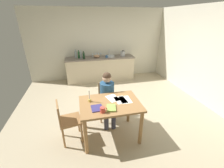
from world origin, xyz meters
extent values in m
cube|color=tan|center=(0.00, 0.00, -0.02)|extent=(5.20, 5.20, 0.04)
cube|color=beige|center=(0.00, 2.60, 1.30)|extent=(5.20, 0.12, 2.60)
cube|color=beige|center=(2.60, 0.00, 1.30)|extent=(0.12, 5.20, 2.60)
cube|color=beige|center=(0.00, 2.24, 0.43)|extent=(2.52, 0.60, 0.86)
cube|color=#72665B|center=(0.00, 2.24, 0.88)|extent=(2.56, 0.64, 0.04)
cube|color=#9E7042|center=(-0.29, -0.82, 0.76)|extent=(1.15, 0.83, 0.04)
cylinder|color=#9E7042|center=(-0.81, -1.18, 0.37)|extent=(0.07, 0.07, 0.74)
cylinder|color=#9E7042|center=(0.22, -1.18, 0.37)|extent=(0.07, 0.07, 0.74)
cylinder|color=#9E7042|center=(-0.81, -0.47, 0.37)|extent=(0.07, 0.07, 0.74)
cylinder|color=#9E7042|center=(0.22, -0.47, 0.37)|extent=(0.07, 0.07, 0.74)
cube|color=#9E7042|center=(-0.24, -0.23, 0.46)|extent=(0.42, 0.42, 0.04)
cube|color=#9E7042|center=(-0.23, -0.05, 0.67)|extent=(0.36, 0.05, 0.40)
cylinder|color=#9E7042|center=(-0.42, -0.39, 0.23)|extent=(0.04, 0.04, 0.45)
cylinder|color=#9E7042|center=(-0.08, -0.41, 0.23)|extent=(0.04, 0.04, 0.45)
cylinder|color=#9E7042|center=(-0.40, -0.05, 0.23)|extent=(0.04, 0.04, 0.45)
cylinder|color=#9E7042|center=(-0.06, -0.07, 0.23)|extent=(0.04, 0.04, 0.45)
cylinder|color=navy|center=(-0.24, -0.25, 0.70)|extent=(0.34, 0.34, 0.50)
sphere|color=#D8AD8C|center=(-0.24, -0.25, 1.06)|extent=(0.20, 0.20, 0.20)
sphere|color=#473323|center=(-0.24, -0.25, 1.10)|extent=(0.19, 0.19, 0.19)
cylinder|color=#383847|center=(-0.33, -0.44, 0.45)|extent=(0.15, 0.39, 0.13)
cylinder|color=#383847|center=(-0.34, -0.63, 0.23)|extent=(0.10, 0.10, 0.45)
cylinder|color=#383847|center=(-0.17, -0.44, 0.45)|extent=(0.15, 0.39, 0.13)
cylinder|color=#383847|center=(-0.18, -0.63, 0.23)|extent=(0.10, 0.10, 0.45)
cube|color=#9E7042|center=(-1.07, -0.76, 0.47)|extent=(0.46, 0.46, 0.04)
cube|color=#9E7042|center=(-1.25, -0.79, 0.68)|extent=(0.09, 0.36, 0.40)
cylinder|color=#9E7042|center=(-0.87, -0.91, 0.23)|extent=(0.04, 0.04, 0.46)
cylinder|color=#9E7042|center=(-0.93, -0.57, 0.23)|extent=(0.04, 0.04, 0.46)
cylinder|color=#9E7042|center=(-1.21, -0.96, 0.23)|extent=(0.04, 0.04, 0.46)
cylinder|color=#9E7042|center=(-1.26, -0.62, 0.23)|extent=(0.04, 0.04, 0.46)
cylinder|color=#D84C3F|center=(-0.48, -1.09, 0.83)|extent=(0.09, 0.09, 0.10)
torus|color=#D84C3F|center=(-0.44, -1.09, 0.84)|extent=(0.07, 0.01, 0.07)
cylinder|color=gold|center=(-0.67, -0.69, 0.81)|extent=(0.06, 0.06, 0.05)
cylinder|color=white|center=(-0.67, -0.69, 0.93)|extent=(0.02, 0.02, 0.20)
cube|color=navy|center=(-0.56, -0.96, 0.79)|extent=(0.21, 0.23, 0.02)
cube|color=#95B852|center=(-0.32, -1.01, 0.80)|extent=(0.20, 0.26, 0.03)
cube|color=white|center=(-0.20, -0.66, 0.78)|extent=(0.29, 0.34, 0.00)
cube|color=white|center=(-0.07, -0.76, 0.78)|extent=(0.24, 0.32, 0.00)
cube|color=white|center=(0.03, -0.77, 0.78)|extent=(0.21, 0.30, 0.00)
cylinder|color=#B2B7BC|center=(0.38, 2.24, 0.92)|extent=(0.36, 0.36, 0.04)
cylinder|color=silver|center=(0.38, 2.40, 1.02)|extent=(0.02, 0.02, 0.24)
cylinder|color=#8C999E|center=(-0.88, 2.34, 1.02)|extent=(0.08, 0.08, 0.24)
cylinder|color=#8C999E|center=(-0.88, 2.34, 1.17)|extent=(0.04, 0.04, 0.06)
cylinder|color=#194C23|center=(-0.77, 2.26, 1.02)|extent=(0.07, 0.07, 0.23)
cylinder|color=#194C23|center=(-0.77, 2.26, 1.16)|extent=(0.03, 0.03, 0.06)
cylinder|color=#8C999E|center=(-0.70, 2.22, 1.02)|extent=(0.07, 0.07, 0.25)
cylinder|color=#8C999E|center=(-0.70, 2.22, 1.18)|extent=(0.03, 0.03, 0.06)
cylinder|color=black|center=(-0.60, 2.15, 1.01)|extent=(0.08, 0.08, 0.22)
cylinder|color=black|center=(-0.60, 2.15, 1.14)|extent=(0.04, 0.04, 0.05)
ellipsoid|color=tan|center=(-0.13, 2.23, 0.95)|extent=(0.22, 0.22, 0.10)
cylinder|color=#B7BABF|center=(0.88, 2.24, 0.99)|extent=(0.18, 0.18, 0.18)
cone|color=#262628|center=(0.88, 2.24, 1.10)|extent=(0.11, 0.11, 0.04)
cylinder|color=silver|center=(0.05, 2.39, 0.90)|extent=(0.06, 0.06, 0.00)
cylinder|color=silver|center=(0.05, 2.39, 0.94)|extent=(0.01, 0.01, 0.07)
cone|color=silver|center=(0.05, 2.39, 1.01)|extent=(0.07, 0.07, 0.08)
cylinder|color=silver|center=(-0.04, 2.39, 0.90)|extent=(0.06, 0.06, 0.00)
cylinder|color=silver|center=(-0.04, 2.39, 0.94)|extent=(0.01, 0.01, 0.07)
cone|color=silver|center=(-0.04, 2.39, 1.01)|extent=(0.07, 0.07, 0.08)
cylinder|color=silver|center=(-0.14, 2.39, 0.90)|extent=(0.06, 0.06, 0.00)
cylinder|color=silver|center=(-0.14, 2.39, 0.94)|extent=(0.01, 0.01, 0.07)
cone|color=silver|center=(-0.14, 2.39, 1.01)|extent=(0.07, 0.07, 0.08)
cylinder|color=silver|center=(-0.26, 2.39, 0.90)|extent=(0.06, 0.06, 0.00)
cylinder|color=silver|center=(-0.26, 2.39, 0.94)|extent=(0.01, 0.01, 0.07)
cone|color=silver|center=(-0.26, 2.39, 1.01)|extent=(0.07, 0.07, 0.08)
cylinder|color=#33598C|center=(0.21, 2.09, 0.95)|extent=(0.08, 0.08, 0.10)
torus|color=#33598C|center=(0.26, 2.09, 0.95)|extent=(0.07, 0.01, 0.07)
camera|label=1|loc=(-0.81, -3.20, 2.29)|focal=23.90mm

